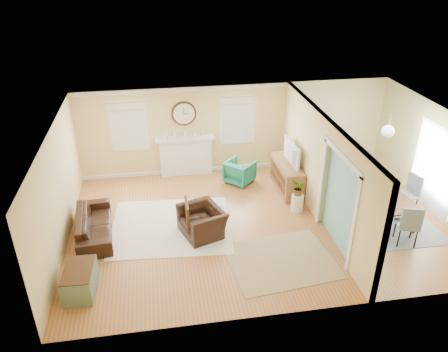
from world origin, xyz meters
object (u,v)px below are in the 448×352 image
Objects in this scene: sofa at (94,224)px; dining_table at (381,205)px; eames_chair at (202,221)px; green_chair at (240,172)px; credenza at (287,176)px.

sofa is 1.05× the size of dining_table.
eames_chair reaches higher than sofa.
eames_chair is 4.46m from dining_table.
eames_chair is at bearing 104.62° from green_chair.
sofa is 4.32m from green_chair.
credenza is (5.04, 1.38, 0.11)m from sofa.
sofa is 2.51m from eames_chair.
sofa is 5.22m from credenza.
credenza is at bearing -79.89° from sofa.
dining_table is at bearing -98.05° from sofa.
eames_chair reaches higher than dining_table.
green_chair is at bearing 50.25° from dining_table.
credenza reaches higher than sofa.
green_chair is at bearing -67.85° from sofa.
sofa is at bearing 71.99° from green_chair.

